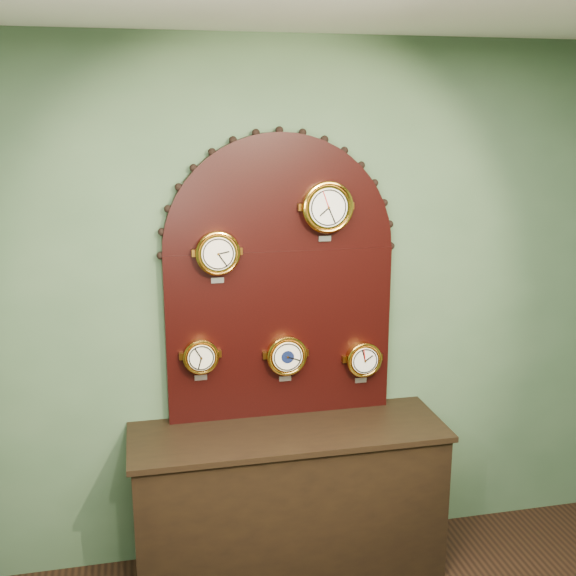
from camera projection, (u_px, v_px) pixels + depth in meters
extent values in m
plane|color=#435F41|center=(278.00, 310.00, 3.75)|extent=(4.00, 0.00, 4.00)
cube|color=black|center=(289.00, 504.00, 3.73)|extent=(1.60, 0.50, 0.80)
cube|color=black|center=(280.00, 334.00, 3.73)|extent=(1.20, 0.06, 0.90)
cylinder|color=black|center=(280.00, 251.00, 3.62)|extent=(1.20, 0.06, 1.20)
cylinder|color=gold|center=(217.00, 252.00, 3.49)|extent=(0.21, 0.08, 0.21)
torus|color=gold|center=(218.00, 254.00, 3.46)|extent=(0.22, 0.02, 0.22)
cylinder|color=#F0E6CB|center=(218.00, 254.00, 3.46)|extent=(0.17, 0.01, 0.17)
cube|color=silver|center=(218.00, 280.00, 3.55)|extent=(0.07, 0.01, 0.03)
cylinder|color=gold|center=(326.00, 207.00, 3.56)|extent=(0.25, 0.08, 0.25)
torus|color=gold|center=(328.00, 207.00, 3.53)|extent=(0.27, 0.02, 0.27)
cylinder|color=silver|center=(329.00, 208.00, 3.52)|extent=(0.20, 0.01, 0.20)
cube|color=silver|center=(325.00, 239.00, 3.62)|extent=(0.07, 0.01, 0.03)
cylinder|color=gold|center=(201.00, 355.00, 3.60)|extent=(0.17, 0.08, 0.17)
torus|color=gold|center=(201.00, 357.00, 3.57)|extent=(0.18, 0.02, 0.18)
cylinder|color=#F0E6CB|center=(201.00, 358.00, 3.57)|extent=(0.14, 0.01, 0.14)
cube|color=silver|center=(201.00, 378.00, 3.66)|extent=(0.06, 0.01, 0.03)
cylinder|color=gold|center=(286.00, 354.00, 3.70)|extent=(0.20, 0.08, 0.20)
torus|color=gold|center=(287.00, 356.00, 3.67)|extent=(0.22, 0.02, 0.22)
cylinder|color=#F0E6CB|center=(288.00, 357.00, 3.67)|extent=(0.16, 0.01, 0.16)
cube|color=silver|center=(285.00, 379.00, 3.76)|extent=(0.07, 0.01, 0.03)
cylinder|color=#0C1436|center=(288.00, 357.00, 3.66)|extent=(0.07, 0.00, 0.07)
cylinder|color=gold|center=(363.00, 358.00, 3.80)|extent=(0.18, 0.08, 0.18)
torus|color=gold|center=(365.00, 360.00, 3.77)|extent=(0.19, 0.02, 0.19)
cylinder|color=silver|center=(365.00, 361.00, 3.77)|extent=(0.14, 0.01, 0.14)
cube|color=silver|center=(361.00, 380.00, 3.86)|extent=(0.06, 0.01, 0.03)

